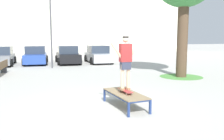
% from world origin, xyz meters
% --- Properties ---
extents(ground_plane, '(120.00, 120.00, 0.00)m').
position_xyz_m(ground_plane, '(0.00, 0.00, 0.00)').
color(ground_plane, '#B7B5AD').
extents(building_facade, '(41.25, 4.00, 10.46)m').
position_xyz_m(building_facade, '(0.25, 29.50, 5.23)').
color(building_facade, silver).
rests_on(building_facade, ground).
extents(skate_box, '(0.98, 1.98, 0.46)m').
position_xyz_m(skate_box, '(0.56, -0.19, 0.41)').
color(skate_box, navy).
rests_on(skate_box, ground).
extents(skateboard, '(0.25, 0.81, 0.09)m').
position_xyz_m(skateboard, '(0.56, -0.19, 0.54)').
color(skateboard, '#B23333').
rests_on(skateboard, skate_box).
extents(skater, '(1.00, 0.30, 1.69)m').
position_xyz_m(skater, '(0.56, -0.19, 1.53)').
color(skater, beige).
rests_on(skater, skateboard).
extents(grass_patch_near_right, '(2.39, 2.39, 0.01)m').
position_xyz_m(grass_patch_near_right, '(5.57, 4.58, 0.00)').
color(grass_patch_near_right, '#519342').
rests_on(grass_patch_near_right, ground).
extents(car_grey, '(1.92, 4.20, 1.50)m').
position_xyz_m(car_grey, '(-4.98, 13.57, 0.69)').
color(car_grey, slate).
rests_on(car_grey, ground).
extents(car_blue, '(2.06, 4.27, 1.50)m').
position_xyz_m(car_blue, '(-2.38, 13.92, 0.69)').
color(car_blue, '#28479E').
rests_on(car_blue, ground).
extents(car_black, '(1.94, 4.21, 1.50)m').
position_xyz_m(car_black, '(0.23, 13.55, 0.69)').
color(car_black, black).
rests_on(car_black, ground).
extents(car_silver, '(1.94, 4.21, 1.50)m').
position_xyz_m(car_silver, '(2.83, 13.32, 0.69)').
color(car_silver, '#B7BABF').
rests_on(car_silver, ground).
extents(park_bench, '(0.60, 2.42, 0.83)m').
position_xyz_m(park_bench, '(-4.25, 8.14, 0.45)').
color(park_bench, brown).
rests_on(park_bench, ground).
extents(light_post, '(0.36, 0.36, 5.83)m').
position_xyz_m(light_post, '(-1.21, 10.61, 3.83)').
color(light_post, '#4C4C51').
rests_on(light_post, ground).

